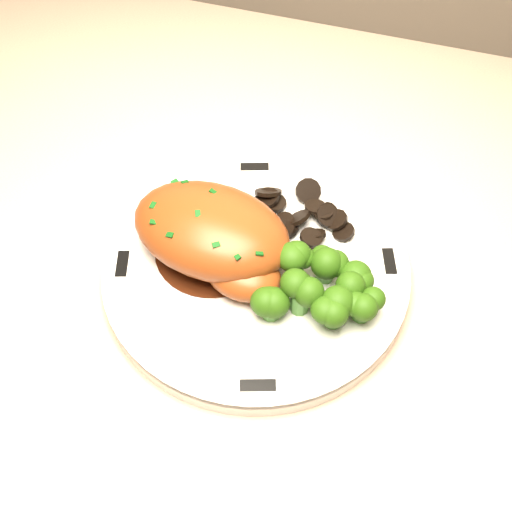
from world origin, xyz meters
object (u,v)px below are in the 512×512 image
(counter, at_px, (5,337))
(chicken_breast, at_px, (215,235))
(plate, at_px, (256,269))
(broccoli_florets, at_px, (320,288))

(counter, distance_m, chicken_breast, 0.66)
(counter, relative_size, plate, 8.43)
(counter, relative_size, broccoli_florets, 23.99)
(plate, distance_m, chicken_breast, 0.05)
(plate, bearing_deg, counter, 171.04)
(counter, height_order, broccoli_florets, counter)
(plate, bearing_deg, chicken_breast, -177.45)
(counter, distance_m, broccoli_florets, 0.72)
(broccoli_florets, bearing_deg, plate, 159.92)
(counter, xyz_separation_m, plate, (0.45, -0.07, 0.47))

